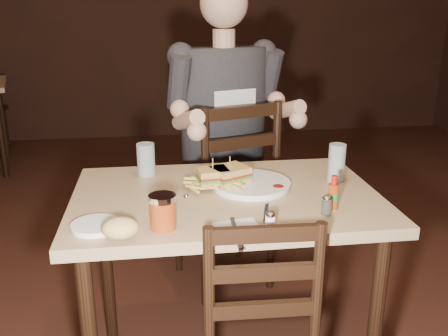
{
  "coord_description": "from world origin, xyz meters",
  "views": [
    {
      "loc": [
        -0.36,
        -1.97,
        1.41
      ],
      "look_at": [
        -0.11,
        -0.29,
        0.85
      ],
      "focal_mm": 40.0,
      "sensor_mm": 36.0,
      "label": 1
    }
  ],
  "objects": [
    {
      "name": "room_shell",
      "position": [
        0.0,
        0.0,
        1.4
      ],
      "size": [
        7.0,
        7.0,
        7.0
      ],
      "color": "black",
      "rests_on": "ground"
    },
    {
      "name": "main_table",
      "position": [
        -0.11,
        -0.34,
        0.68
      ],
      "size": [
        1.08,
        0.73,
        0.77
      ],
      "rotation": [
        0.0,
        0.0,
        -0.01
      ],
      "color": "tan",
      "rests_on": "ground"
    },
    {
      "name": "chair_far",
      "position": [
        -0.02,
        0.38,
        0.49
      ],
      "size": [
        0.58,
        0.61,
        0.98
      ],
      "primitive_type": null,
      "rotation": [
        0.0,
        0.0,
        3.44
      ],
      "color": "black",
      "rests_on": "ground"
    },
    {
      "name": "diner",
      "position": [
        -0.01,
        0.33,
        1.01
      ],
      "size": [
        0.69,
        0.61,
        1.01
      ],
      "primitive_type": null,
      "rotation": [
        0.0,
        0.0,
        0.3
      ],
      "color": "#2C2D31",
      "rests_on": "chair_far"
    },
    {
      "name": "dinner_plate",
      "position": [
        -0.01,
        -0.29,
        0.78
      ],
      "size": [
        0.28,
        0.28,
        0.02
      ],
      "primitive_type": "cylinder",
      "rotation": [
        0.0,
        0.0,
        -0.01
      ],
      "color": "white",
      "rests_on": "main_table"
    },
    {
      "name": "sandwich_left",
      "position": [
        -0.15,
        -0.28,
        0.83
      ],
      "size": [
        0.12,
        0.1,
        0.1
      ],
      "primitive_type": null,
      "rotation": [
        0.0,
        0.0,
        0.13
      ],
      "color": "tan",
      "rests_on": "dinner_plate"
    },
    {
      "name": "sandwich_right",
      "position": [
        -0.09,
        -0.27,
        0.84
      ],
      "size": [
        0.16,
        0.15,
        0.1
      ],
      "primitive_type": null,
      "rotation": [
        0.0,
        0.0,
        0.45
      ],
      "color": "tan",
      "rests_on": "dinner_plate"
    },
    {
      "name": "fries_pile",
      "position": [
        -0.15,
        -0.29,
        0.8
      ],
      "size": [
        0.24,
        0.17,
        0.04
      ],
      "primitive_type": null,
      "rotation": [
        0.0,
        0.0,
        -0.01
      ],
      "color": "#DAC159",
      "rests_on": "dinner_plate"
    },
    {
      "name": "ketchup_dollop",
      "position": [
        0.07,
        -0.35,
        0.79
      ],
      "size": [
        0.04,
        0.04,
        0.01
      ],
      "primitive_type": "ellipsoid",
      "rotation": [
        0.0,
        0.0,
        -0.01
      ],
      "color": "maroon",
      "rests_on": "dinner_plate"
    },
    {
      "name": "glass_left",
      "position": [
        -0.39,
        -0.1,
        0.83
      ],
      "size": [
        0.07,
        0.07,
        0.13
      ],
      "primitive_type": "cylinder",
      "rotation": [
        0.0,
        0.0,
        -0.01
      ],
      "color": "silver",
      "rests_on": "main_table"
    },
    {
      "name": "glass_right",
      "position": [
        0.32,
        -0.27,
        0.84
      ],
      "size": [
        0.06,
        0.06,
        0.14
      ],
      "primitive_type": "cylinder",
      "rotation": [
        0.0,
        0.0,
        -0.01
      ],
      "color": "silver",
      "rests_on": "main_table"
    },
    {
      "name": "hot_sauce",
      "position": [
        0.21,
        -0.52,
        0.83
      ],
      "size": [
        0.04,
        0.04,
        0.11
      ],
      "primitive_type": null,
      "rotation": [
        0.0,
        0.0,
        -0.01
      ],
      "color": "#8E3410",
      "rests_on": "main_table"
    },
    {
      "name": "salt_shaker",
      "position": [
        -0.03,
        -0.65,
        0.8
      ],
      "size": [
        0.03,
        0.03,
        0.06
      ],
      "primitive_type": null,
      "rotation": [
        0.0,
        0.0,
        -0.01
      ],
      "color": "white",
      "rests_on": "main_table"
    },
    {
      "name": "pepper_shaker",
      "position": [
        0.18,
        -0.56,
        0.8
      ],
      "size": [
        0.03,
        0.03,
        0.06
      ],
      "primitive_type": null,
      "rotation": [
        0.0,
        0.0,
        -0.01
      ],
      "color": "#38332D",
      "rests_on": "main_table"
    },
    {
      "name": "syrup_dispenser",
      "position": [
        -0.34,
        -0.59,
        0.82
      ],
      "size": [
        0.08,
        0.08,
        0.11
      ],
      "primitive_type": null,
      "rotation": [
        0.0,
        0.0,
        -0.01
      ],
      "color": "#8E3410",
      "rests_on": "main_table"
    },
    {
      "name": "napkin",
      "position": [
        -0.12,
        -0.63,
        0.77
      ],
      "size": [
        0.15,
        0.15,
        0.0
      ],
      "primitive_type": "cube",
      "rotation": [
        0.0,
        0.0,
        0.16
      ],
      "color": "white",
      "rests_on": "main_table"
    },
    {
      "name": "knife",
      "position": [
        -0.13,
        -0.67,
        0.78
      ],
      "size": [
        0.02,
        0.22,
        0.01
      ],
      "primitive_type": "cube",
      "rotation": [
        0.0,
        0.0,
        -0.04
      ],
      "color": "silver",
      "rests_on": "napkin"
    },
    {
      "name": "fork",
      "position": [
        -0.01,
        -0.53,
        0.78
      ],
      "size": [
        0.05,
        0.16,
        0.0
      ],
      "primitive_type": "cube",
      "rotation": [
        0.0,
        0.0,
        -0.27
      ],
      "color": "silver",
      "rests_on": "napkin"
    },
    {
      "name": "side_plate",
      "position": [
        -0.54,
        -0.56,
        0.78
      ],
      "size": [
        0.14,
        0.14,
        0.01
      ],
      "primitive_type": "cylinder",
      "rotation": [
        0.0,
        0.0,
        -0.01
      ],
      "color": "white",
      "rests_on": "main_table"
    },
    {
      "name": "bread_roll",
      "position": [
        -0.46,
        -0.67,
        0.81
      ],
      "size": [
        0.1,
        0.09,
        0.06
      ],
      "primitive_type": "ellipsoid",
      "rotation": [
        0.0,
        0.0,
        -0.01
      ],
      "color": "#D9AF5D",
      "rests_on": "side_plate"
    }
  ]
}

